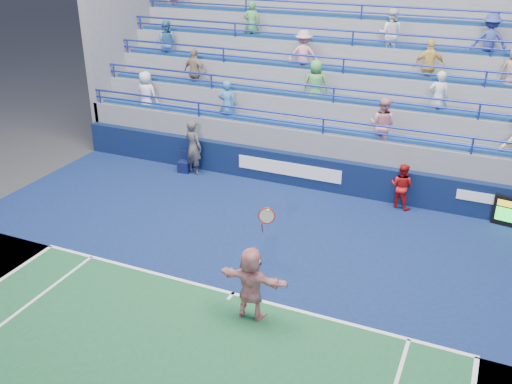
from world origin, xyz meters
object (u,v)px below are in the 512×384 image
at_px(judge_chair, 185,166).
at_px(line_judge, 193,147).
at_px(tennis_player, 251,283).
at_px(ball_girl, 402,186).

bearing_deg(judge_chair, line_judge, 7.57).
bearing_deg(line_judge, judge_chair, 24.59).
height_order(tennis_player, ball_girl, tennis_player).
bearing_deg(line_judge, tennis_player, 144.85).
bearing_deg(ball_girl, tennis_player, 88.64).
height_order(judge_chair, ball_girl, ball_girl).
height_order(tennis_player, line_judge, tennis_player).
bearing_deg(tennis_player, ball_girl, 73.66).
relative_size(tennis_player, line_judge, 1.43).
bearing_deg(ball_girl, judge_chair, 16.44).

